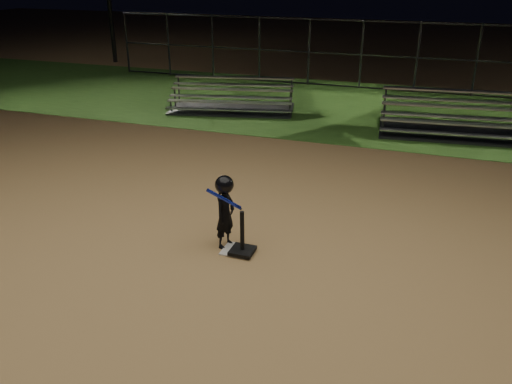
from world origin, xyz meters
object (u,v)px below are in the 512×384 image
batting_tee (242,245)px  bleacher_left (232,104)px  bleacher_right (461,126)px  home_plate (236,250)px  child_batter (225,210)px

batting_tee → bleacher_left: bleacher_left is taller
bleacher_right → home_plate: bearing=-119.3°
child_batter → batting_tee: bearing=-98.9°
child_batter → bleacher_right: child_batter is taller
child_batter → bleacher_left: (-3.16, 8.33, -0.47)m
bleacher_left → bleacher_right: size_ratio=0.92×
batting_tee → bleacher_right: bearing=67.0°
batting_tee → bleacher_right: 8.86m
bleacher_left → bleacher_right: bearing=-15.1°
batting_tee → child_batter: child_batter is taller
batting_tee → bleacher_right: bleacher_right is taller
bleacher_left → bleacher_right: bleacher_right is taller
child_batter → bleacher_left: 8.92m
child_batter → bleacher_left: child_batter is taller
home_plate → bleacher_right: 8.86m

